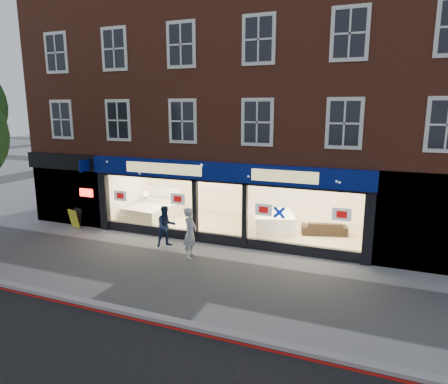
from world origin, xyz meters
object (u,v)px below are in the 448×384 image
Objects in this scene: display_bed at (152,211)px; pedestrian_grey at (190,233)px; mattress_stack at (273,222)px; a_board at (75,218)px; sofa at (324,228)px; pedestrian_blue at (166,226)px.

display_bed is 5.30m from pedestrian_grey.
a_board is at bearing -163.46° from mattress_stack.
pedestrian_blue is at bearing 18.06° from sofa.
pedestrian_blue is at bearing 58.43° from pedestrian_grey.
sofa is at bearing 9.99° from mattress_stack.
a_board is at bearing 73.64° from pedestrian_grey.
sofa is at bearing -48.58° from pedestrian_grey.
display_bed is at bearing 82.29° from pedestrian_blue.
pedestrian_grey reaches higher than mattress_stack.
display_bed is 2.86× the size of a_board.
display_bed reaches higher than a_board.
display_bed is at bearing -177.22° from mattress_stack.
mattress_stack is 1.52× the size of pedestrian_blue.
sofa is at bearing 9.26° from display_bed.
pedestrian_blue reaches higher than sofa.
display_bed reaches higher than mattress_stack.
pedestrian_grey is at bearing -75.22° from pedestrian_blue.
mattress_stack is 1.32× the size of sofa.
a_board reaches higher than sofa.
pedestrian_blue is (-1.42, 0.72, -0.11)m from pedestrian_grey.
a_board is at bearing 124.68° from pedestrian_blue.
pedestrian_grey is (6.48, -1.36, 0.49)m from a_board.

